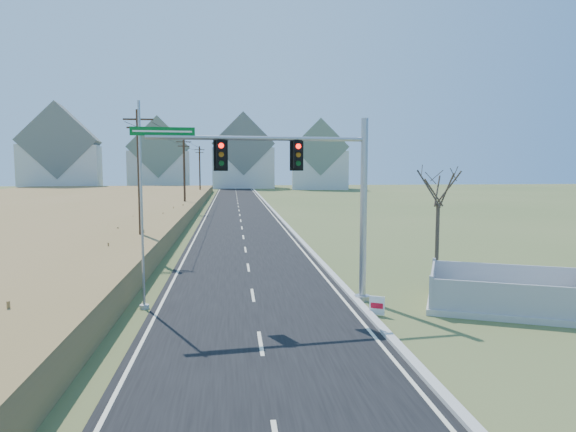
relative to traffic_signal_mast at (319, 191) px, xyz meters
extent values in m
plane|color=#4B5A2C|center=(-2.62, -2.66, -4.57)|extent=(260.00, 260.00, 0.00)
cube|color=black|center=(-2.62, 47.34, -4.54)|extent=(8.00, 180.00, 0.06)
cube|color=#B2AFA8|center=(1.53, 47.34, -4.48)|extent=(0.30, 180.00, 0.18)
cube|color=olive|center=(-26.62, 37.34, -3.92)|extent=(38.00, 110.00, 1.30)
cylinder|color=#422D1E|center=(-9.12, 12.34, -0.07)|extent=(0.26, 0.26, 9.00)
cube|color=#422D1E|center=(-9.12, 12.34, 3.83)|extent=(1.80, 0.10, 0.10)
cube|color=#422D1E|center=(-9.12, 12.34, 3.33)|extent=(1.40, 0.10, 0.10)
cylinder|color=#422D1E|center=(-9.12, 42.34, -0.07)|extent=(0.26, 0.26, 9.00)
cube|color=#422D1E|center=(-9.12, 42.34, 3.83)|extent=(1.80, 0.10, 0.10)
cube|color=#422D1E|center=(-9.12, 42.34, 3.33)|extent=(1.40, 0.10, 0.10)
cylinder|color=#422D1E|center=(-9.12, 72.34, -0.07)|extent=(0.26, 0.26, 9.00)
cube|color=#422D1E|center=(-9.12, 72.34, 3.83)|extent=(1.80, 0.10, 0.10)
cube|color=#422D1E|center=(-9.12, 72.34, 3.33)|extent=(1.40, 0.10, 0.10)
cube|color=silver|center=(-40.62, 97.34, 0.43)|extent=(17.38, 13.12, 10.00)
cube|color=slate|center=(-40.62, 97.34, 6.33)|extent=(17.69, 13.38, 16.29)
cube|color=silver|center=(-20.62, 105.34, -0.07)|extent=(14.66, 10.95, 9.00)
cube|color=slate|center=(-20.62, 105.34, 5.33)|extent=(14.93, 11.17, 14.26)
cube|color=silver|center=(-0.62, 109.34, 0.43)|extent=(15.00, 10.00, 10.00)
cube|color=slate|center=(-0.62, 109.34, 6.33)|extent=(15.27, 10.20, 15.27)
cube|color=silver|center=(17.38, 101.34, -0.07)|extent=(13.87, 10.31, 9.00)
cube|color=slate|center=(17.38, 101.34, 5.33)|extent=(14.12, 10.51, 13.24)
cylinder|color=#9EA0A5|center=(1.88, 0.20, -4.46)|extent=(0.64, 0.64, 0.21)
cylinder|color=#9EA0A5|center=(1.88, 0.20, -0.83)|extent=(0.28, 0.28, 7.48)
cylinder|color=#9EA0A5|center=(-2.38, -0.26, 2.06)|extent=(8.52, 1.08, 0.17)
cube|color=black|center=(-0.89, -0.10, 1.43)|extent=(0.37, 0.31, 1.05)
cube|color=black|center=(-3.86, -0.41, 1.43)|extent=(0.37, 0.31, 1.05)
cube|color=#05611F|center=(-5.99, -0.64, 2.27)|extent=(2.34, 0.29, 0.32)
cube|color=#B7B5AD|center=(7.31, -1.51, -4.45)|extent=(7.25, 6.26, 0.23)
cube|color=#99999E|center=(6.54, -3.28, -3.76)|extent=(5.34, 2.40, 1.16)
cube|color=#99999E|center=(8.09, 0.25, -3.76)|extent=(5.34, 2.40, 1.16)
cube|color=#99999E|center=(4.66, -0.35, -3.76)|extent=(1.62, 3.57, 1.16)
cube|color=white|center=(1.88, -1.96, -4.19)|extent=(0.53, 0.31, 0.71)
cube|color=red|center=(1.86, -1.98, -4.19)|extent=(0.42, 0.23, 0.21)
cylinder|color=#B7B5AD|center=(-6.92, -0.08, -4.49)|extent=(0.36, 0.36, 0.16)
cylinder|color=#9EA0A5|center=(-6.92, -0.08, -0.55)|extent=(0.10, 0.10, 8.03)
cylinder|color=#4C3F33|center=(5.93, 2.35, -2.63)|extent=(0.18, 0.18, 3.87)
camera|label=1|loc=(-3.46, -20.19, 1.01)|focal=32.00mm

